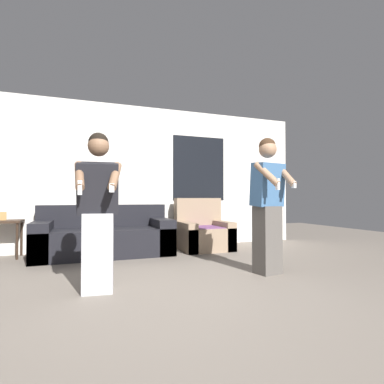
{
  "coord_description": "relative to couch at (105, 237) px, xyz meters",
  "views": [
    {
      "loc": [
        -0.89,
        -2.42,
        0.94
      ],
      "look_at": [
        0.27,
        0.77,
        1.01
      ],
      "focal_mm": 28.0,
      "sensor_mm": 36.0,
      "label": 1
    }
  ],
  "objects": [
    {
      "name": "ground_plane",
      "position": [
        0.54,
        -2.77,
        -0.29
      ],
      "size": [
        14.0,
        14.0,
        0.0
      ],
      "primitive_type": "plane",
      "color": "slate"
    },
    {
      "name": "wall_back",
      "position": [
        0.56,
        0.52,
        1.06
      ],
      "size": [
        6.92,
        0.07,
        2.7
      ],
      "color": "silver",
      "rests_on": "ground_plane"
    },
    {
      "name": "couch",
      "position": [
        0.0,
        0.0,
        0.0
      ],
      "size": [
        2.16,
        0.97,
        0.83
      ],
      "color": "black",
      "rests_on": "ground_plane"
    },
    {
      "name": "armchair",
      "position": [
        1.74,
        -0.03,
        0.01
      ],
      "size": [
        0.91,
        0.85,
        0.95
      ],
      "color": "#937A60",
      "rests_on": "ground_plane"
    },
    {
      "name": "side_table",
      "position": [
        -1.55,
        0.24,
        0.22
      ],
      "size": [
        0.58,
        0.43,
        0.75
      ],
      "color": "#332319",
      "rests_on": "ground_plane"
    },
    {
      "name": "person_left",
      "position": [
        -0.21,
        -2.05,
        0.52
      ],
      "size": [
        0.46,
        0.53,
        1.6
      ],
      "color": "#B2B2B7",
      "rests_on": "ground_plane"
    },
    {
      "name": "person_right",
      "position": [
        1.83,
        -1.98,
        0.59
      ],
      "size": [
        0.45,
        0.52,
        1.7
      ],
      "color": "#56514C",
      "rests_on": "ground_plane"
    }
  ]
}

